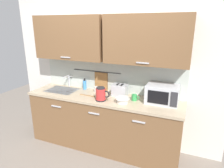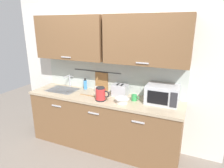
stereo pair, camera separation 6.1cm
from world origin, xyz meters
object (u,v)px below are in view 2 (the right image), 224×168
at_px(mug_near_sink, 97,89).
at_px(electric_kettle, 101,94).
at_px(dish_soap_bottle, 85,84).
at_px(toaster, 120,90).
at_px(mug_by_kettle, 134,98).
at_px(wooden_spoon, 89,96).
at_px(microwave, 162,94).
at_px(mixing_bowl, 122,100).

bearing_deg(mug_near_sink, electric_kettle, -53.74).
xyz_separation_m(dish_soap_bottle, toaster, (0.69, -0.07, 0.01)).
relative_size(dish_soap_bottle, mug_by_kettle, 1.63).
height_order(mug_by_kettle, wooden_spoon, mug_by_kettle).
bearing_deg(toaster, mug_near_sink, 177.25).
height_order(microwave, mixing_bowl, microwave).
relative_size(dish_soap_bottle, mixing_bowl, 0.92).
bearing_deg(mug_by_kettle, mixing_bowl, -130.80).
xyz_separation_m(dish_soap_bottle, mug_by_kettle, (0.97, -0.18, -0.04)).
bearing_deg(mixing_bowl, dish_soap_bottle, 157.84).
bearing_deg(electric_kettle, mixing_bowl, 6.04).
height_order(mixing_bowl, toaster, toaster).
xyz_separation_m(mixing_bowl, wooden_spoon, (-0.59, 0.06, -0.04)).
bearing_deg(electric_kettle, mug_near_sink, 126.26).
distance_m(mixing_bowl, wooden_spoon, 0.60).
bearing_deg(dish_soap_bottle, toaster, -5.95).
xyz_separation_m(dish_soap_bottle, mug_near_sink, (0.26, -0.05, -0.04)).
height_order(mug_near_sink, mug_by_kettle, same).
bearing_deg(wooden_spoon, toaster, 24.60).
relative_size(mug_near_sink, toaster, 0.47).
distance_m(mixing_bowl, toaster, 0.31).
relative_size(mug_by_kettle, wooden_spoon, 0.44).
height_order(toaster, mug_by_kettle, toaster).
xyz_separation_m(electric_kettle, mixing_bowl, (0.33, 0.04, -0.06)).
bearing_deg(wooden_spoon, microwave, 8.57).
height_order(mug_near_sink, wooden_spoon, mug_near_sink).
height_order(electric_kettle, mug_by_kettle, electric_kettle).
height_order(microwave, mug_near_sink, microwave).
bearing_deg(toaster, wooden_spoon, -155.40).
bearing_deg(electric_kettle, dish_soap_bottle, 143.18).
bearing_deg(microwave, mixing_bowl, -156.70).
bearing_deg(dish_soap_bottle, wooden_spoon, -49.15).
distance_m(electric_kettle, toaster, 0.36).
xyz_separation_m(microwave, electric_kettle, (-0.87, -0.27, -0.03)).
distance_m(toaster, wooden_spoon, 0.50).
relative_size(toaster, wooden_spoon, 0.93).
bearing_deg(mug_near_sink, toaster, -2.75).
distance_m(mug_near_sink, wooden_spoon, 0.23).
distance_m(electric_kettle, mug_near_sink, 0.40).
bearing_deg(microwave, mug_by_kettle, -169.62).
bearing_deg(mug_by_kettle, mug_near_sink, 169.54).
height_order(dish_soap_bottle, mug_near_sink, dish_soap_bottle).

